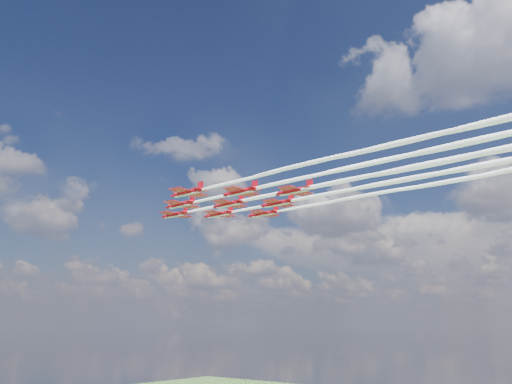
% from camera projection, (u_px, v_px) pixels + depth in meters
% --- Properties ---
extents(jet_lead, '(155.89, 10.19, 2.98)m').
position_uv_depth(jet_lead, '(415.00, 167.00, 104.23)').
color(jet_lead, '#B50A18').
extents(jet_row2_port, '(155.89, 10.19, 2.98)m').
position_uv_depth(jet_row2_port, '(456.00, 145.00, 91.88)').
color(jet_row2_port, '#B50A18').
extents(jet_row2_starb, '(155.89, 10.19, 2.98)m').
position_uv_depth(jet_row2_starb, '(480.00, 166.00, 103.52)').
color(jet_row2_starb, '#B50A18').
extents(jet_row3_port, '(155.89, 10.19, 2.98)m').
position_uv_depth(jet_row3_port, '(509.00, 117.00, 79.53)').
color(jet_row3_port, '#B50A18').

